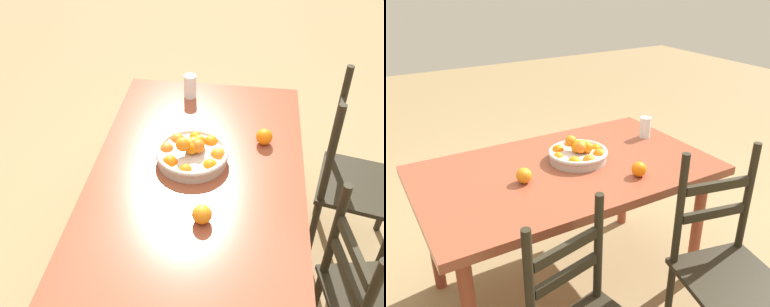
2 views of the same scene
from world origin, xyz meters
TOP-DOWN VIEW (x-y plane):
  - ground_plane at (0.00, 0.00)m, footprint 12.00×12.00m
  - dining_table at (0.00, 0.00)m, footprint 1.52×0.90m
  - chair_near_window at (0.31, 0.73)m, footprint 0.46×0.46m
  - chair_by_cabinet at (-0.39, 0.75)m, footprint 0.49×0.49m
  - fruit_bowl at (-0.10, -0.03)m, footprint 0.32×0.32m
  - orange_loose_0 at (0.25, 0.05)m, footprint 0.08×0.08m
  - orange_loose_1 at (-0.26, 0.28)m, footprint 0.07×0.07m
  - drinking_glass at (-0.61, -0.11)m, footprint 0.06×0.06m

SIDE VIEW (x-z plane):
  - ground_plane at x=0.00m, z-range 0.00..0.00m
  - chair_near_window at x=0.31m, z-range -0.03..0.90m
  - chair_by_cabinet at x=-0.39m, z-range -0.04..0.97m
  - dining_table at x=0.00m, z-range 0.30..1.07m
  - orange_loose_1 at x=-0.26m, z-range 0.76..0.84m
  - orange_loose_0 at x=0.25m, z-range 0.76..0.84m
  - fruit_bowl at x=-0.10m, z-range 0.74..0.87m
  - drinking_glass at x=-0.61m, z-range 0.76..0.89m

